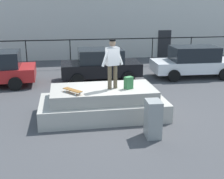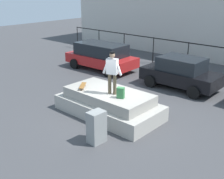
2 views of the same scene
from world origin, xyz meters
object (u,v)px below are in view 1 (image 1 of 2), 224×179
object	(u,v)px
skateboard	(73,90)
car_black_sedan_mid	(101,65)
skateboarder	(112,61)
backpack	(129,83)
car_white_sedan_far	(193,61)
utility_box	(153,119)

from	to	relation	value
skateboard	car_black_sedan_mid	distance (m)	5.73
skateboarder	backpack	xyz separation A→B (m)	(0.55, -0.12, -0.78)
backpack	skateboarder	bearing A→B (deg)	144.04
skateboard	backpack	distance (m)	1.98
skateboarder	skateboard	distance (m)	1.71
backpack	car_white_sedan_far	xyz separation A→B (m)	(4.85, 5.25, -0.42)
car_black_sedan_mid	utility_box	xyz separation A→B (m)	(0.70, -7.01, -0.27)
car_black_sedan_mid	car_white_sedan_far	size ratio (longest dim) A/B	0.90
skateboarder	utility_box	xyz separation A→B (m)	(0.94, -1.85, -1.47)
skateboarder	utility_box	world-z (taller)	skateboarder
car_black_sedan_mid	utility_box	size ratio (longest dim) A/B	3.52
car_white_sedan_far	backpack	bearing A→B (deg)	-132.71
skateboard	car_white_sedan_far	bearing A→B (deg)	38.63
skateboard	utility_box	xyz separation A→B (m)	(2.36, -1.53, -0.58)
car_black_sedan_mid	skateboard	bearing A→B (deg)	-106.80
backpack	car_black_sedan_mid	world-z (taller)	car_black_sedan_mid
skateboarder	skateboard	world-z (taller)	skateboarder
skateboard	car_white_sedan_far	distance (m)	8.73
skateboarder	car_black_sedan_mid	distance (m)	5.31
skateboarder	utility_box	size ratio (longest dim) A/B	1.48
skateboarder	car_white_sedan_far	world-z (taller)	skateboarder
skateboarder	car_black_sedan_mid	size ratio (longest dim) A/B	0.42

